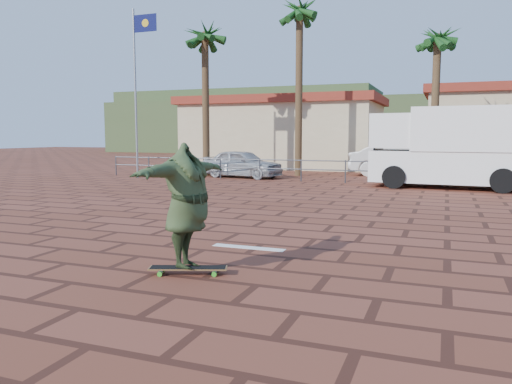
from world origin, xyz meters
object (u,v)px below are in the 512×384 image
at_px(skateboarder, 187,206).
at_px(car_white, 401,160).
at_px(car_silver, 242,163).
at_px(longboard, 188,268).
at_px(campervan, 454,146).

bearing_deg(skateboarder, car_white, -0.91).
xyz_separation_m(skateboarder, car_white, (1.45, 19.69, -0.22)).
bearing_deg(skateboarder, car_silver, 23.01).
distance_m(longboard, car_silver, 17.21).
xyz_separation_m(skateboarder, car_silver, (-5.80, 16.19, -0.36)).
height_order(skateboarder, car_silver, skateboarder).
relative_size(skateboarder, car_white, 0.46).
relative_size(longboard, skateboarder, 0.52).
xyz_separation_m(car_silver, car_white, (7.25, 3.50, 0.14)).
distance_m(longboard, campervan, 15.26).
relative_size(campervan, car_silver, 1.53).
distance_m(campervan, car_white, 5.60).
bearing_deg(car_silver, car_white, -54.22).
xyz_separation_m(campervan, car_white, (-2.38, 5.00, -0.83)).
relative_size(longboard, car_silver, 0.29).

